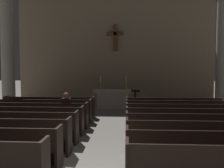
# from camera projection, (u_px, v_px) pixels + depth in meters

# --- Properties ---
(pew_left_row_4) EXTENTS (4.05, 0.50, 0.95)m
(pew_left_row_4) POSITION_uv_depth(u_px,v_px,m) (10.00, 126.00, 7.39)
(pew_left_row_4) COLOR black
(pew_left_row_4) RESTS_ON ground
(pew_left_row_5) EXTENTS (4.05, 0.50, 0.95)m
(pew_left_row_5) POSITION_uv_depth(u_px,v_px,m) (23.00, 120.00, 8.34)
(pew_left_row_5) COLOR black
(pew_left_row_5) RESTS_ON ground
(pew_left_row_6) EXTENTS (4.05, 0.50, 0.95)m
(pew_left_row_6) POSITION_uv_depth(u_px,v_px,m) (34.00, 115.00, 9.29)
(pew_left_row_6) COLOR black
(pew_left_row_6) RESTS_ON ground
(pew_left_row_7) EXTENTS (4.05, 0.50, 0.95)m
(pew_left_row_7) POSITION_uv_depth(u_px,v_px,m) (42.00, 110.00, 10.23)
(pew_left_row_7) COLOR black
(pew_left_row_7) RESTS_ON ground
(pew_left_row_8) EXTENTS (4.05, 0.50, 0.95)m
(pew_left_row_8) POSITION_uv_depth(u_px,v_px,m) (49.00, 107.00, 11.18)
(pew_left_row_8) COLOR black
(pew_left_row_8) RESTS_ON ground
(pew_right_row_2) EXTENTS (4.05, 0.50, 0.95)m
(pew_right_row_2) POSITION_uv_depth(u_px,v_px,m) (223.00, 151.00, 5.18)
(pew_right_row_2) COLOR black
(pew_right_row_2) RESTS_ON ground
(pew_right_row_3) EXTENTS (4.05, 0.50, 0.95)m
(pew_right_row_3) POSITION_uv_depth(u_px,v_px,m) (208.00, 138.00, 6.13)
(pew_right_row_3) COLOR black
(pew_right_row_3) RESTS_ON ground
(pew_right_row_4) EXTENTS (4.05, 0.50, 0.95)m
(pew_right_row_4) POSITION_uv_depth(u_px,v_px,m) (197.00, 129.00, 7.08)
(pew_right_row_4) COLOR black
(pew_right_row_4) RESTS_ON ground
(pew_right_row_5) EXTENTS (4.05, 0.50, 0.95)m
(pew_right_row_5) POSITION_uv_depth(u_px,v_px,m) (189.00, 122.00, 8.02)
(pew_right_row_5) COLOR black
(pew_right_row_5) RESTS_ON ground
(pew_right_row_6) EXTENTS (4.05, 0.50, 0.95)m
(pew_right_row_6) POSITION_uv_depth(u_px,v_px,m) (182.00, 116.00, 8.97)
(pew_right_row_6) COLOR black
(pew_right_row_6) RESTS_ON ground
(pew_right_row_7) EXTENTS (4.05, 0.50, 0.95)m
(pew_right_row_7) POSITION_uv_depth(u_px,v_px,m) (177.00, 112.00, 9.92)
(pew_right_row_7) COLOR black
(pew_right_row_7) RESTS_ON ground
(pew_right_row_8) EXTENTS (4.05, 0.50, 0.95)m
(pew_right_row_8) POSITION_uv_depth(u_px,v_px,m) (172.00, 108.00, 10.87)
(pew_right_row_8) COLOR black
(pew_right_row_8) RESTS_ON ground
(column_left_second) EXTENTS (1.03, 1.03, 6.26)m
(column_left_second) POSITION_uv_depth(u_px,v_px,m) (8.00, 53.00, 13.34)
(column_left_second) COLOR #ADA89E
(column_left_second) RESTS_ON ground
(column_right_second) EXTENTS (1.03, 1.03, 6.26)m
(column_right_second) POSITION_uv_depth(u_px,v_px,m) (223.00, 52.00, 12.69)
(column_right_second) COLOR #ADA89E
(column_right_second) RESTS_ON ground
(altar) EXTENTS (2.20, 0.90, 1.01)m
(altar) POSITION_uv_depth(u_px,v_px,m) (113.00, 99.00, 13.74)
(altar) COLOR #BCB7AD
(altar) RESTS_ON ground
(candlestick_left) EXTENTS (0.16, 0.16, 0.78)m
(candlestick_left) POSITION_uv_depth(u_px,v_px,m) (101.00, 85.00, 13.74)
(candlestick_left) COLOR #B79338
(candlestick_left) RESTS_ON altar
(candlestick_right) EXTENTS (0.16, 0.16, 0.78)m
(candlestick_right) POSITION_uv_depth(u_px,v_px,m) (126.00, 85.00, 13.65)
(candlestick_right) COLOR #B79338
(candlestick_right) RESTS_ON altar
(apse_with_cross) EXTENTS (12.38, 0.45, 7.51)m
(apse_with_cross) POSITION_uv_depth(u_px,v_px,m) (115.00, 44.00, 15.88)
(apse_with_cross) COLOR gray
(apse_with_cross) RESTS_ON ground
(lectern) EXTENTS (0.44, 0.36, 1.15)m
(lectern) POSITION_uv_depth(u_px,v_px,m) (135.00, 101.00, 12.48)
(lectern) COLOR black
(lectern) RESTS_ON ground
(lone_worshipper) EXTENTS (0.32, 0.43, 1.32)m
(lone_worshipper) POSITION_uv_depth(u_px,v_px,m) (67.00, 109.00, 9.24)
(lone_worshipper) COLOR #26262B
(lone_worshipper) RESTS_ON ground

